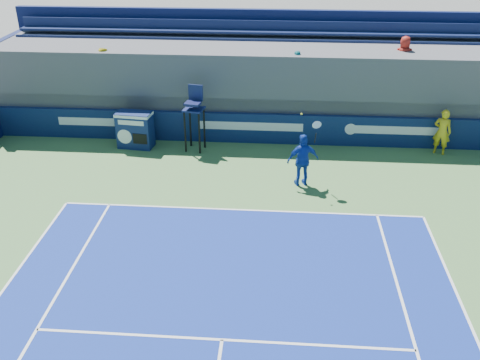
# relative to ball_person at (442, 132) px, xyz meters

# --- Properties ---
(ball_person) EXTENTS (0.75, 0.63, 1.74)m
(ball_person) POSITION_rel_ball_person_xyz_m (0.00, 0.00, 0.00)
(ball_person) COLOR gold
(ball_person) RESTS_ON apron
(back_hoarding) EXTENTS (20.40, 0.21, 1.20)m
(back_hoarding) POSITION_rel_ball_person_xyz_m (-7.07, 0.51, -0.28)
(back_hoarding) COLOR #0C1C47
(back_hoarding) RESTS_ON ground
(match_clock) EXTENTS (1.39, 0.86, 1.40)m
(match_clock) POSITION_rel_ball_person_xyz_m (-11.44, -0.25, -0.14)
(match_clock) COLOR #101F51
(match_clock) RESTS_ON ground
(umpire_chair) EXTENTS (0.82, 0.82, 2.48)m
(umpire_chair) POSITION_rel_ball_person_xyz_m (-9.13, -0.31, 0.65)
(umpire_chair) COLOR black
(umpire_chair) RESTS_ON ground
(tennis_player) EXTENTS (1.13, 0.69, 2.57)m
(tennis_player) POSITION_rel_ball_person_xyz_m (-5.18, -2.89, 0.03)
(tennis_player) COLOR #1437A5
(tennis_player) RESTS_ON apron
(stadium_seating) EXTENTS (21.00, 4.05, 4.40)m
(stadium_seating) POSITION_rel_ball_person_xyz_m (-7.07, 2.56, 0.95)
(stadium_seating) COLOR #4F4F54
(stadium_seating) RESTS_ON ground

